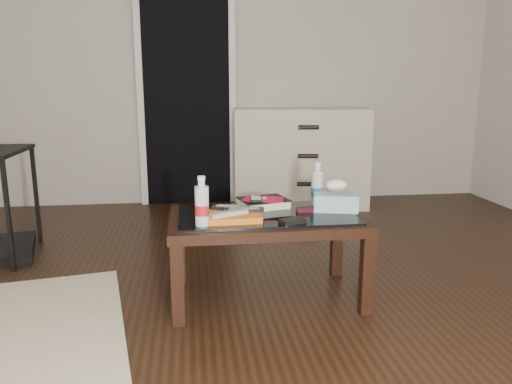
# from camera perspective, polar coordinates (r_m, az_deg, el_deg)

# --- Properties ---
(ground) EXTENTS (5.00, 5.00, 0.00)m
(ground) POSITION_cam_1_polar(r_m,az_deg,el_deg) (2.55, 1.84, -13.87)
(ground) COLOR black
(ground) RESTS_ON ground
(doorway) EXTENTS (0.90, 0.08, 2.07)m
(doorway) POSITION_cam_1_polar(r_m,az_deg,el_deg) (4.72, -7.91, 11.03)
(doorway) COLOR black
(doorway) RESTS_ON ground
(coffee_table) EXTENTS (1.00, 0.60, 0.46)m
(coffee_table) POSITION_cam_1_polar(r_m,az_deg,el_deg) (2.61, 1.21, -3.84)
(coffee_table) COLOR black
(coffee_table) RESTS_ON ground
(dresser) EXTENTS (1.26, 0.67, 0.90)m
(dresser) POSITION_cam_1_polar(r_m,az_deg,el_deg) (4.64, 5.20, 3.96)
(dresser) COLOR beige
(dresser) RESTS_ON ground
(magazines) EXTENTS (0.29, 0.22, 0.03)m
(magazines) POSITION_cam_1_polar(r_m,az_deg,el_deg) (2.48, -2.81, -2.81)
(magazines) COLOR #C96312
(magazines) RESTS_ON coffee_table
(remote_silver) EXTENTS (0.20, 0.13, 0.02)m
(remote_silver) POSITION_cam_1_polar(r_m,az_deg,el_deg) (2.44, -3.16, -2.42)
(remote_silver) COLOR #A4A4A9
(remote_silver) RESTS_ON magazines
(remote_black_front) EXTENTS (0.20, 0.06, 0.02)m
(remote_black_front) POSITION_cam_1_polar(r_m,az_deg,el_deg) (2.50, -1.39, -2.02)
(remote_black_front) COLOR black
(remote_black_front) RESTS_ON magazines
(remote_black_back) EXTENTS (0.21, 0.11, 0.02)m
(remote_black_back) POSITION_cam_1_polar(r_m,az_deg,el_deg) (2.54, -2.84, -1.80)
(remote_black_back) COLOR black
(remote_black_back) RESTS_ON magazines
(textbook) EXTENTS (0.29, 0.26, 0.05)m
(textbook) POSITION_cam_1_polar(r_m,az_deg,el_deg) (2.72, 0.86, -1.24)
(textbook) COLOR black
(textbook) RESTS_ON coffee_table
(dvd_mailers) EXTENTS (0.23, 0.20, 0.01)m
(dvd_mailers) POSITION_cam_1_polar(r_m,az_deg,el_deg) (2.70, 0.65, -0.77)
(dvd_mailers) COLOR red
(dvd_mailers) RESTS_ON textbook
(ipod) EXTENTS (0.07, 0.11, 0.02)m
(ipod) POSITION_cam_1_polar(r_m,az_deg,el_deg) (2.65, -0.01, -0.78)
(ipod) COLOR black
(ipod) RESTS_ON dvd_mailers
(flip_phone) EXTENTS (0.09, 0.05, 0.02)m
(flip_phone) POSITION_cam_1_polar(r_m,az_deg,el_deg) (2.64, 5.63, -2.01)
(flip_phone) COLOR black
(flip_phone) RESTS_ON coffee_table
(wallet) EXTENTS (0.14, 0.11, 0.02)m
(wallet) POSITION_cam_1_polar(r_m,az_deg,el_deg) (2.42, 4.19, -3.32)
(wallet) COLOR black
(wallet) RESTS_ON coffee_table
(water_bottle_left) EXTENTS (0.08, 0.08, 0.24)m
(water_bottle_left) POSITION_cam_1_polar(r_m,az_deg,el_deg) (2.36, -6.21, -1.02)
(water_bottle_left) COLOR silver
(water_bottle_left) RESTS_ON coffee_table
(water_bottle_right) EXTENTS (0.08, 0.08, 0.24)m
(water_bottle_right) POSITION_cam_1_polar(r_m,az_deg,el_deg) (2.77, 7.01, 0.95)
(water_bottle_right) COLOR #B3BBBF
(water_bottle_right) RESTS_ON coffee_table
(tissue_box) EXTENTS (0.25, 0.17, 0.09)m
(tissue_box) POSITION_cam_1_polar(r_m,az_deg,el_deg) (2.67, 9.09, -1.18)
(tissue_box) COLOR teal
(tissue_box) RESTS_ON coffee_table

